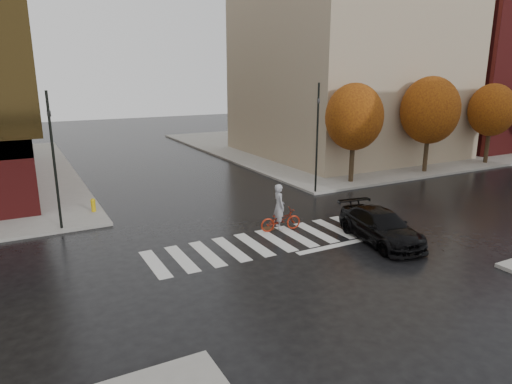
% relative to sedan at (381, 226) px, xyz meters
% --- Properties ---
extents(ground, '(120.00, 120.00, 0.00)m').
position_rel_sedan_xyz_m(ground, '(-4.03, 1.80, -0.70)').
color(ground, black).
rests_on(ground, ground).
extents(sidewalk_ne, '(30.00, 30.00, 0.15)m').
position_rel_sedan_xyz_m(sidewalk_ne, '(16.97, 22.80, -0.63)').
color(sidewalk_ne, gray).
rests_on(sidewalk_ne, ground).
extents(crosswalk, '(12.00, 3.00, 0.01)m').
position_rel_sedan_xyz_m(crosswalk, '(-4.03, 2.30, -0.70)').
color(crosswalk, silver).
rests_on(crosswalk, ground).
extents(building_ne_tan, '(16.00, 16.00, 18.00)m').
position_rel_sedan_xyz_m(building_ne_tan, '(12.97, 18.80, 8.45)').
color(building_ne_tan, tan).
rests_on(building_ne_tan, sidewalk_ne).
extents(building_ne_brick, '(14.00, 14.00, 14.00)m').
position_rel_sedan_xyz_m(building_ne_brick, '(28.97, 17.80, 6.45)').
color(building_ne_brick, maroon).
rests_on(building_ne_brick, sidewalk_ne).
extents(tree_ne_a, '(3.80, 3.80, 6.50)m').
position_rel_sedan_xyz_m(tree_ne_a, '(5.97, 9.20, 3.75)').
color(tree_ne_a, '#2F2215').
rests_on(tree_ne_a, sidewalk_ne).
extents(tree_ne_b, '(4.20, 4.20, 6.89)m').
position_rel_sedan_xyz_m(tree_ne_b, '(12.97, 9.20, 3.92)').
color(tree_ne_b, '#2F2215').
rests_on(tree_ne_b, sidewalk_ne).
extents(tree_ne_c, '(3.60, 3.60, 6.31)m').
position_rel_sedan_xyz_m(tree_ne_c, '(19.97, 9.20, 3.67)').
color(tree_ne_c, '#2F2215').
rests_on(tree_ne_c, sidewalk_ne).
extents(sedan, '(2.66, 5.09, 1.41)m').
position_rel_sedan_xyz_m(sedan, '(0.00, 0.00, 0.00)').
color(sedan, black).
rests_on(sedan, ground).
extents(cyclist, '(2.08, 0.97, 2.28)m').
position_rel_sedan_xyz_m(cyclist, '(-3.17, 3.34, 0.07)').
color(cyclist, maroon).
rests_on(cyclist, ground).
extents(traffic_light_nw, '(0.20, 0.18, 6.38)m').
position_rel_sedan_xyz_m(traffic_light_nw, '(-12.32, 8.18, 2.99)').
color(traffic_light_nw, black).
rests_on(traffic_light_nw, sidewalk_nw).
extents(traffic_light_ne, '(0.15, 0.18, 6.56)m').
position_rel_sedan_xyz_m(traffic_light_ne, '(2.27, 8.10, 3.10)').
color(traffic_light_ne, black).
rests_on(traffic_light_ne, sidewalk_ne).
extents(fire_hydrant, '(0.25, 0.25, 0.72)m').
position_rel_sedan_xyz_m(fire_hydrant, '(-10.53, 10.22, -0.16)').
color(fire_hydrant, gold).
rests_on(fire_hydrant, sidewalk_nw).
extents(manhole, '(0.79, 0.79, 0.01)m').
position_rel_sedan_xyz_m(manhole, '(-3.56, 3.80, -0.70)').
color(manhole, '#4F301C').
rests_on(manhole, ground).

